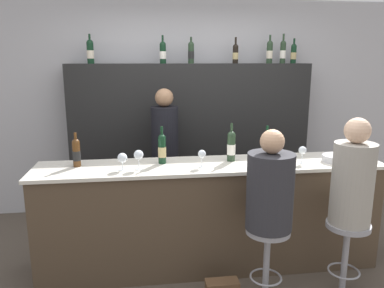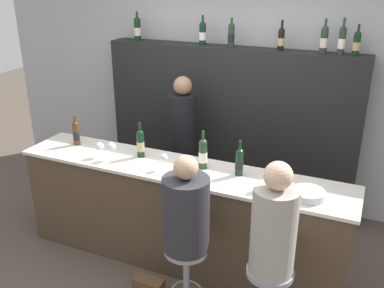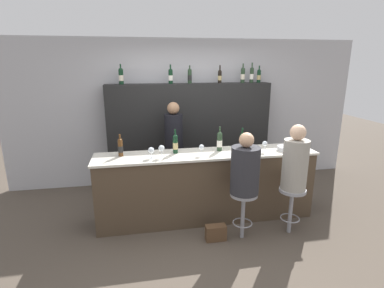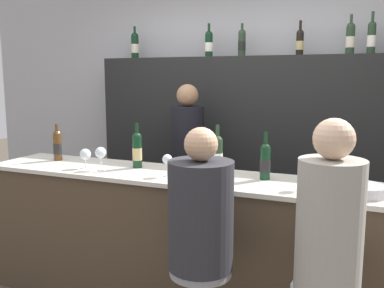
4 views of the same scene
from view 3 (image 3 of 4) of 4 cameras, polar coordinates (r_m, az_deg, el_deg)
name	(u,v)px [view 3 (image 3 of 4)]	position (r m, az deg, el deg)	size (l,w,h in m)	color
ground_plane	(210,227)	(4.29, 3.49, -15.43)	(16.00, 16.00, 0.00)	#4C4238
wall_back	(188,112)	(5.54, -0.83, 6.04)	(6.40, 0.05, 2.60)	#B2B2B7
bar_counter	(206,186)	(4.30, 2.73, -7.98)	(3.07, 0.57, 0.98)	#473828
back_bar_cabinet	(190,135)	(5.40, -0.41, 1.68)	(2.87, 0.28, 1.84)	black
wine_bottle_counter_0	(120,147)	(4.07, -13.48, -0.55)	(0.07, 0.07, 0.30)	#4C2D14
wine_bottle_counter_1	(175,144)	(4.09, -3.19, 0.09)	(0.07, 0.07, 0.33)	black
wine_bottle_counter_2	(220,141)	(4.21, 5.27, 0.56)	(0.08, 0.08, 0.35)	#233823
wine_bottle_counter_3	(242,141)	(4.32, 9.51, 0.55)	(0.07, 0.07, 0.31)	black
wine_bottle_backbar_0	(121,76)	(5.17, -13.37, 12.50)	(0.08, 0.08, 0.33)	black
wine_bottle_backbar_1	(171,76)	(5.20, -4.10, 12.80)	(0.08, 0.08, 0.32)	black
wine_bottle_backbar_2	(190,76)	(5.25, -0.46, 12.86)	(0.07, 0.07, 0.30)	#233823
wine_bottle_backbar_3	(220,76)	(5.37, 5.31, 12.74)	(0.07, 0.07, 0.30)	black
wine_bottle_backbar_4	(243,75)	(5.50, 9.65, 12.85)	(0.07, 0.07, 0.33)	#233823
wine_bottle_backbar_5	(252,75)	(5.56, 11.30, 12.82)	(0.07, 0.07, 0.35)	#233823
wine_bottle_backbar_6	(259,76)	(5.61, 12.62, 12.57)	(0.07, 0.07, 0.29)	black
wine_glass_0	(151,151)	(3.91, -7.79, -1.27)	(0.08, 0.08, 0.15)	silver
wine_glass_1	(161,149)	(3.91, -5.84, -0.87)	(0.08, 0.08, 0.17)	silver
wine_glass_2	(201,147)	(3.99, 1.82, -0.63)	(0.07, 0.07, 0.15)	silver
wine_glass_3	(265,144)	(4.27, 13.71, 0.02)	(0.07, 0.07, 0.15)	silver
metal_bowl	(286,148)	(4.44, 17.54, -0.80)	(0.26, 0.26, 0.06)	#B7B7BC
bar_stool_left	(243,203)	(3.89, 9.76, -11.02)	(0.34, 0.34, 0.62)	gray
guest_seated_left	(245,168)	(3.71, 10.08, -4.57)	(0.35, 0.35, 0.77)	#28282D
bar_stool_right	(292,199)	(4.15, 18.45, -9.88)	(0.34, 0.34, 0.62)	gray
guest_seated_right	(295,162)	(3.97, 19.07, -3.20)	(0.32, 0.32, 0.84)	gray
bartender	(174,153)	(4.94, -3.45, -1.78)	(0.29, 0.29, 1.59)	black
handbag	(216,233)	(3.97, 4.55, -16.50)	(0.26, 0.12, 0.20)	#513823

